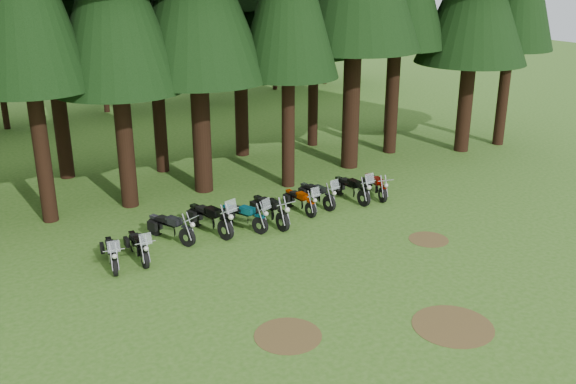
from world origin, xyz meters
name	(u,v)px	position (x,y,z in m)	size (l,w,h in m)	color
ground	(334,277)	(0.00, 0.00, 0.00)	(120.00, 120.00, 0.00)	#2E5B16
decid_3	(1,50)	(-4.71, 25.13, 4.51)	(6.12, 5.95, 7.65)	black
decid_4	(106,43)	(1.58, 26.32, 4.37)	(5.93, 5.76, 7.41)	black
decid_5	(206,9)	(8.29, 25.71, 6.23)	(8.45, 8.21, 10.56)	black
decid_6	(280,19)	(14.85, 27.01, 5.20)	(7.06, 6.86, 8.82)	black
decid_7	(332,2)	(19.46, 26.83, 6.22)	(8.44, 8.20, 10.55)	black
dirt_patch_0	(288,336)	(-3.00, -2.00, 0.01)	(1.80, 1.80, 0.01)	#4C3D1E
dirt_patch_1	(429,239)	(4.50, 0.50, 0.01)	(1.40, 1.40, 0.01)	#4C3D1E
dirt_patch_2	(453,326)	(1.00, -4.00, 0.01)	(2.20, 2.20, 0.01)	#4C3D1E
motorcycle_0	(112,254)	(-5.56, 4.47, 0.43)	(0.64, 2.04, 1.28)	black
motorcycle_1	(139,247)	(-4.66, 4.48, 0.44)	(0.45, 2.08, 1.30)	black
motorcycle_2	(171,228)	(-3.18, 5.32, 0.47)	(0.97, 2.14, 0.91)	black
motorcycle_3	(210,219)	(-1.71, 5.18, 0.53)	(0.85, 2.50, 1.58)	black
motorcycle_4	(244,217)	(-0.52, 4.85, 0.47)	(1.06, 2.17, 1.40)	black
motorcycle_5	(270,211)	(0.55, 4.77, 0.50)	(0.35, 2.41, 0.98)	black
motorcycle_6	(300,202)	(2.13, 5.14, 0.43)	(0.39, 2.06, 1.30)	black
motorcycle_7	(317,195)	(3.08, 5.34, 0.46)	(0.53, 2.17, 1.36)	black
motorcycle_8	(351,189)	(4.61, 5.08, 0.49)	(0.43, 2.30, 1.45)	black
motorcycle_9	(375,186)	(5.77, 4.95, 0.43)	(0.70, 2.05, 0.85)	black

